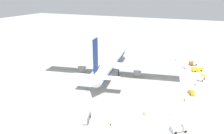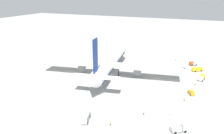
# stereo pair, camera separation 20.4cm
# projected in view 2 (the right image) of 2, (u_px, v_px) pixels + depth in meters

# --- Properties ---
(ground_plane) EXTENTS (600.00, 600.00, 0.00)m
(ground_plane) POSITION_uv_depth(u_px,v_px,m) (110.00, 74.00, 133.28)
(ground_plane) COLOR #9E9E99
(airliner) EXTENTS (73.87, 80.95, 26.94)m
(airliner) POSITION_uv_depth(u_px,v_px,m) (110.00, 62.00, 129.67)
(airliner) COLOR white
(airliner) RESTS_ON ground
(service_truck_0) EXTENTS (4.91, 5.41, 2.85)m
(service_truck_0) POSITION_uv_depth(u_px,v_px,m) (194.00, 63.00, 148.77)
(service_truck_0) COLOR #BF4C14
(service_truck_0) RESTS_ON ground
(service_truck_1) EXTENTS (6.21, 6.77, 2.66)m
(service_truck_1) POSITION_uv_depth(u_px,v_px,m) (197.00, 69.00, 137.63)
(service_truck_1) COLOR yellow
(service_truck_1) RESTS_ON ground
(service_truck_2) EXTENTS (6.25, 3.75, 2.51)m
(service_truck_2) POSITION_uv_depth(u_px,v_px,m) (202.00, 78.00, 123.93)
(service_truck_2) COLOR yellow
(service_truck_2) RESTS_ON ground
(service_truck_3) EXTENTS (5.32, 6.14, 2.59)m
(service_truck_3) POSITION_uv_depth(u_px,v_px,m) (179.00, 128.00, 78.34)
(service_truck_3) COLOR white
(service_truck_3) RESTS_ON ground
(service_truck_5) EXTENTS (7.13, 3.95, 2.83)m
(service_truck_5) POSITION_uv_depth(u_px,v_px,m) (86.00, 117.00, 84.70)
(service_truck_5) COLOR #999EA5
(service_truck_5) RESTS_ON ground
(service_van) EXTENTS (4.68, 3.57, 1.97)m
(service_van) POSITION_uv_depth(u_px,v_px,m) (191.00, 92.00, 106.62)
(service_van) COLOR orange
(service_van) RESTS_ON ground
(baggage_cart_0) EXTENTS (2.79, 2.89, 1.51)m
(baggage_cart_0) POSITION_uv_depth(u_px,v_px,m) (185.00, 67.00, 143.04)
(baggage_cart_0) COLOR gray
(baggage_cart_0) RESTS_ON ground
(ground_worker_0) EXTENTS (0.42, 0.42, 1.64)m
(ground_worker_0) POSITION_uv_depth(u_px,v_px,m) (175.00, 60.00, 158.55)
(ground_worker_0) COLOR black
(ground_worker_0) RESTS_ON ground
(ground_worker_1) EXTENTS (0.56, 0.56, 1.65)m
(ground_worker_1) POSITION_uv_depth(u_px,v_px,m) (195.00, 84.00, 116.90)
(ground_worker_1) COLOR black
(ground_worker_1) RESTS_ON ground
(ground_worker_2) EXTENTS (0.56, 0.56, 1.64)m
(ground_worker_2) POSITION_uv_depth(u_px,v_px,m) (144.00, 113.00, 89.09)
(ground_worker_2) COLOR navy
(ground_worker_2) RESTS_ON ground
(ground_worker_3) EXTENTS (0.45, 0.45, 1.73)m
(ground_worker_3) POSITION_uv_depth(u_px,v_px,m) (184.00, 99.00, 100.18)
(ground_worker_3) COLOR navy
(ground_worker_3) RESTS_ON ground
(ground_worker_4) EXTENTS (0.42, 0.42, 1.69)m
(ground_worker_4) POSITION_uv_depth(u_px,v_px,m) (110.00, 123.00, 81.98)
(ground_worker_4) COLOR black
(ground_worker_4) RESTS_ON ground
(traffic_cone_0) EXTENTS (0.36, 0.36, 0.55)m
(traffic_cone_0) POSITION_uv_depth(u_px,v_px,m) (170.00, 114.00, 89.16)
(traffic_cone_0) COLOR orange
(traffic_cone_0) RESTS_ON ground
(traffic_cone_1) EXTENTS (0.36, 0.36, 0.55)m
(traffic_cone_1) POSITION_uv_depth(u_px,v_px,m) (88.00, 50.00, 185.46)
(traffic_cone_1) COLOR orange
(traffic_cone_1) RESTS_ON ground
(traffic_cone_2) EXTENTS (0.36, 0.36, 0.55)m
(traffic_cone_2) POSITION_uv_depth(u_px,v_px,m) (89.00, 55.00, 172.55)
(traffic_cone_2) COLOR orange
(traffic_cone_2) RESTS_ON ground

